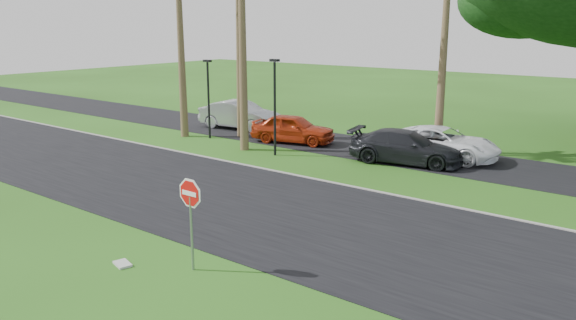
# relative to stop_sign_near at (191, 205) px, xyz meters

# --- Properties ---
(ground) EXTENTS (120.00, 120.00, 0.00)m
(ground) POSITION_rel_stop_sign_near_xyz_m (-0.50, 3.00, -1.77)
(ground) COLOR #244C13
(ground) RESTS_ON ground
(road) EXTENTS (120.00, 8.00, 0.02)m
(road) POSITION_rel_stop_sign_near_xyz_m (-0.50, 5.00, -1.76)
(road) COLOR black
(road) RESTS_ON ground
(parking_strip) EXTENTS (120.00, 5.00, 0.02)m
(parking_strip) POSITION_rel_stop_sign_near_xyz_m (-0.50, 15.50, -1.76)
(parking_strip) COLOR black
(parking_strip) RESTS_ON ground
(curb) EXTENTS (120.00, 0.12, 0.06)m
(curb) POSITION_rel_stop_sign_near_xyz_m (-0.50, 9.05, -1.74)
(curb) COLOR gray
(curb) RESTS_ON ground
(stop_sign_near) EXTENTS (1.05, 0.07, 2.62)m
(stop_sign_near) POSITION_rel_stop_sign_near_xyz_m (0.00, 0.00, 0.00)
(stop_sign_near) COLOR gray
(stop_sign_near) RESTS_ON ground
(streetlight_left) EXTENTS (0.45, 0.25, 4.34)m
(streetlight_left) POSITION_rel_stop_sign_near_xyz_m (-12.00, 12.50, 0.72)
(streetlight_left) COLOR black
(streetlight_left) RESTS_ON ground
(streetlight_right) EXTENTS (0.45, 0.25, 4.64)m
(streetlight_right) POSITION_rel_stop_sign_near_xyz_m (-6.50, 11.50, 0.88)
(streetlight_right) COLOR black
(streetlight_right) RESTS_ON ground
(car_silver) EXTENTS (5.29, 2.42, 1.68)m
(car_silver) POSITION_rel_stop_sign_near_xyz_m (-12.54, 15.61, -0.93)
(car_silver) COLOR #A0A3A7
(car_silver) RESTS_ON ground
(car_red) EXTENTS (4.80, 2.89, 1.53)m
(car_red) POSITION_rel_stop_sign_near_xyz_m (-7.55, 14.35, -1.01)
(car_red) COLOR #A5280D
(car_red) RESTS_ON ground
(car_dark) EXTENTS (5.47, 3.05, 1.50)m
(car_dark) POSITION_rel_stop_sign_near_xyz_m (-0.74, 13.90, -1.02)
(car_dark) COLOR black
(car_dark) RESTS_ON ground
(car_minivan) EXTENTS (5.50, 2.78, 1.49)m
(car_minivan) POSITION_rel_stop_sign_near_xyz_m (0.22, 15.74, -1.03)
(car_minivan) COLOR white
(car_minivan) RESTS_ON ground
(utility_slab) EXTENTS (0.62, 0.49, 0.06)m
(utility_slab) POSITION_rel_stop_sign_near_xyz_m (-1.72, -0.95, -1.74)
(utility_slab) COLOR #A8A9A1
(utility_slab) RESTS_ON ground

